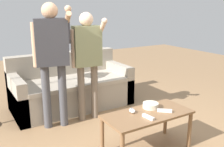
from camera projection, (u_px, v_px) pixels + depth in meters
ground_plane at (130, 146)px, 3.02m from camera, size 12.00×12.00×0.00m
couch at (71, 88)px, 4.19m from camera, size 1.85×0.88×0.85m
coffee_table at (147, 118)px, 2.85m from camera, size 1.00×0.47×0.46m
snack_bowl at (151, 105)px, 2.97m from camera, size 0.18×0.18×0.06m
game_remote_nunchuk at (132, 111)px, 2.84m from camera, size 0.06×0.09×0.05m
player_left at (52, 51)px, 3.28m from camera, size 0.48×0.41×1.65m
player_center at (87, 54)px, 3.54m from camera, size 0.44×0.36×1.52m
game_remote_wand_near at (165, 111)px, 2.86m from camera, size 0.15×0.13×0.03m
game_remote_wand_far at (148, 117)px, 2.70m from camera, size 0.05×0.15×0.03m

